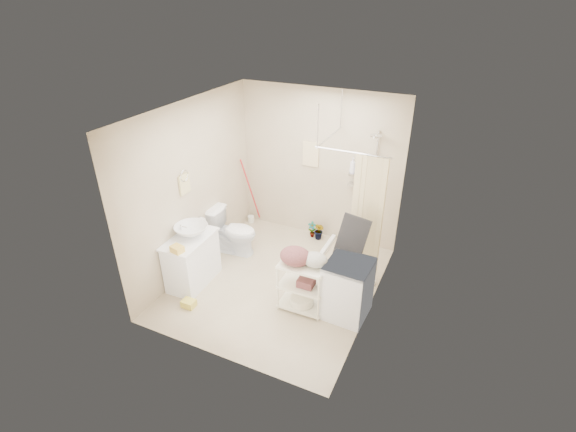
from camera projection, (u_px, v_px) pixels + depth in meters
name	position (u px, v px, depth m)	size (l,w,h in m)	color
floor	(278.00, 282.00, 6.32)	(3.20, 3.20, 0.00)	#C2B291
ceiling	(276.00, 111.00, 5.07)	(2.80, 3.20, 0.04)	silver
wall_back	(319.00, 166.00, 6.97)	(2.80, 0.04, 2.60)	#C5B598
wall_front	(210.00, 269.00, 4.42)	(2.80, 0.04, 2.60)	#C5B598
wall_left	(193.00, 188.00, 6.21)	(0.04, 3.20, 2.60)	#C5B598
wall_right	(378.00, 228.00, 5.18)	(0.04, 3.20, 2.60)	#C5B598
vanity	(192.00, 260.00, 6.16)	(0.49, 0.87, 0.77)	white
sink	(191.00, 231.00, 6.00)	(0.49, 0.49, 0.17)	silver
counter_basket	(177.00, 249.00, 5.64)	(0.17, 0.13, 0.09)	gold
floor_basket	(189.00, 302.00, 5.81)	(0.27, 0.21, 0.14)	#E4D44B
toilet	(234.00, 231.00, 6.89)	(0.44, 0.77, 0.78)	white
mop	(250.00, 191.00, 7.65)	(0.12, 0.12, 1.29)	red
potted_plant_a	(312.00, 230.00, 7.41)	(0.15, 0.10, 0.29)	brown
potted_plant_b	(319.00, 231.00, 7.32)	(0.19, 0.15, 0.34)	brown
hanging_towel	(311.00, 154.00, 6.91)	(0.28, 0.03, 0.42)	beige
towel_ring	(184.00, 183.00, 5.97)	(0.04, 0.22, 0.34)	beige
tp_holder	(201.00, 221.00, 6.52)	(0.08, 0.12, 0.14)	white
shower	(358.00, 203.00, 6.34)	(1.10, 1.10, 2.10)	white
shampoo_bottle_a	(353.00, 165.00, 6.62)	(0.09, 0.10, 0.25)	silver
shampoo_bottle_b	(360.00, 169.00, 6.59)	(0.07, 0.08, 0.16)	#495EB4
washing_machine	(347.00, 289.00, 5.53)	(0.56, 0.58, 0.82)	white
laundry_rack	(302.00, 282.00, 5.61)	(0.63, 0.37, 0.87)	white
ironing_board	(345.00, 261.00, 5.64)	(0.38, 0.11, 1.34)	black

